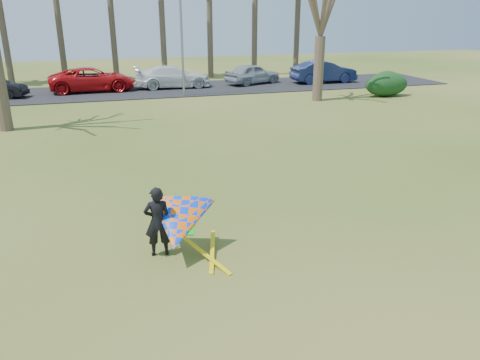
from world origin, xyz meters
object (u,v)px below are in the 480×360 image
object	(u,v)px
car_5	(324,72)
kite_flyer	(176,224)
streetlight	(184,27)
car_4	(253,74)
car_3	(173,77)
car_2	(92,79)

from	to	relation	value
car_5	kite_flyer	size ratio (longest dim) A/B	2.16
streetlight	car_4	distance (m)	7.96
kite_flyer	car_4	bearing A→B (deg)	68.23
streetlight	car_3	xyz separation A→B (m)	(-0.31, 3.62, -3.60)
streetlight	car_4	world-z (taller)	streetlight
car_3	kite_flyer	bearing A→B (deg)	172.29
car_2	car_5	xyz separation A→B (m)	(17.67, -0.87, 0.03)
car_2	car_5	size ratio (longest dim) A/B	1.15
car_4	car_5	bearing A→B (deg)	-121.14
car_2	car_3	distance (m)	5.74
kite_flyer	streetlight	bearing A→B (deg)	79.00
car_5	kite_flyer	distance (m)	29.23
streetlight	car_2	distance (m)	7.93
streetlight	car_2	world-z (taller)	streetlight
streetlight	car_5	world-z (taller)	streetlight
car_2	kite_flyer	distance (m)	25.49
car_4	kite_flyer	world-z (taller)	kite_flyer
streetlight	car_3	world-z (taller)	streetlight
car_3	car_5	size ratio (longest dim) A/B	1.07
streetlight	car_4	size ratio (longest dim) A/B	1.77
car_2	kite_flyer	xyz separation A→B (m)	(1.82, -25.43, -0.03)
car_3	car_5	distance (m)	11.96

